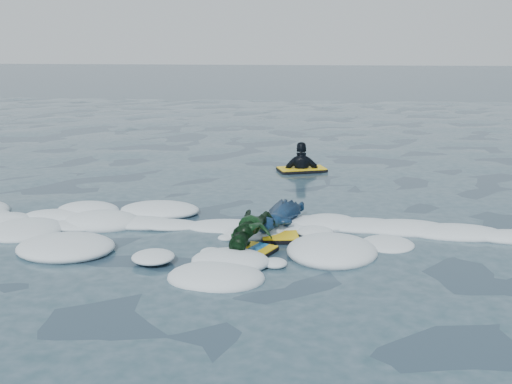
{
  "coord_description": "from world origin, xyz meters",
  "views": [
    {
      "loc": [
        1.39,
        -7.29,
        2.68
      ],
      "look_at": [
        0.44,
        1.6,
        0.53
      ],
      "focal_mm": 45.0,
      "sensor_mm": 36.0,
      "label": 1
    }
  ],
  "objects": [
    {
      "name": "ground",
      "position": [
        0.0,
        0.0,
        0.0
      ],
      "size": [
        120.0,
        120.0,
        0.0
      ],
      "primitive_type": "plane",
      "color": "#192B3C",
      "rests_on": "ground"
    },
    {
      "name": "foam_band",
      "position": [
        0.0,
        1.03,
        0.0
      ],
      "size": [
        12.0,
        3.1,
        0.3
      ],
      "primitive_type": null,
      "color": "white",
      "rests_on": "ground"
    },
    {
      "name": "waiting_rider_unit",
      "position": [
        0.95,
        5.7,
        -0.11
      ],
      "size": [
        1.1,
        0.83,
        1.46
      ],
      "rotation": [
        0.0,
        0.0,
        0.34
      ],
      "color": "black",
      "rests_on": "ground"
    },
    {
      "name": "prone_child_unit",
      "position": [
        0.5,
        0.51,
        0.23
      ],
      "size": [
        0.76,
        1.28,
        0.46
      ],
      "rotation": [
        0.0,
        0.0,
        1.16
      ],
      "color": "black",
      "rests_on": "ground"
    },
    {
      "name": "prone_woman_unit",
      "position": [
        0.79,
        1.5,
        0.18
      ],
      "size": [
        0.84,
        1.49,
        0.36
      ],
      "rotation": [
        0.0,
        0.0,
        1.72
      ],
      "color": "black",
      "rests_on": "ground"
    }
  ]
}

